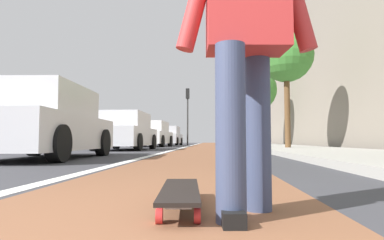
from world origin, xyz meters
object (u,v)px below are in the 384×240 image
object	(u,v)px
traffic_light	(188,106)
street_tree_far	(255,90)
parked_car_near	(44,124)
street_tree_mid	(286,56)
skateboard	(180,192)
parked_car_mid	(126,132)
parked_car_end	(168,136)
skater_person	(246,29)
parked_car_far	(152,135)

from	to	relation	value
traffic_light	street_tree_far	bearing A→B (deg)	-135.11
traffic_light	parked_car_near	bearing A→B (deg)	175.14
parked_car_near	street_tree_mid	xyz separation A→B (m)	(5.53, -6.24, 2.78)
skateboard	traffic_light	distance (m)	23.55
parked_car_mid	parked_car_end	xyz separation A→B (m)	(12.60, 0.05, -0.01)
skater_person	street_tree_far	world-z (taller)	street_tree_far
skateboard	parked_car_end	bearing A→B (deg)	7.98
parked_car_far	traffic_light	bearing A→B (deg)	-15.37
traffic_light	street_tree_far	size ratio (longest dim) A/B	0.91
skateboard	skater_person	size ratio (longest dim) A/B	0.52
parked_car_near	skateboard	bearing A→B (deg)	-144.85
parked_car_mid	parked_car_far	size ratio (longest dim) A/B	0.98
skater_person	traffic_light	bearing A→B (deg)	4.98
parked_car_far	parked_car_end	bearing A→B (deg)	-0.66
skater_person	traffic_light	distance (m)	23.63
parked_car_end	street_tree_mid	bearing A→B (deg)	-154.78
parked_car_near	parked_car_mid	world-z (taller)	parked_car_near
parked_car_end	street_tree_far	xyz separation A→B (m)	(-4.82, -6.24, 2.84)
parked_car_end	street_tree_far	world-z (taller)	street_tree_far
skater_person	parked_car_end	distance (m)	23.87
skateboard	parked_car_far	bearing A→B (deg)	11.00
parked_car_mid	traffic_light	size ratio (longest dim) A/B	0.95
parked_car_near	parked_car_mid	distance (m)	6.18
parked_car_near	street_tree_far	bearing A→B (deg)	-24.07
skater_person	street_tree_far	xyz separation A→B (m)	(18.78, -2.61, 2.60)
skateboard	parked_car_near	size ratio (longest dim) A/B	0.21
parked_car_mid	parked_car_end	world-z (taller)	parked_car_mid
traffic_light	street_tree_far	world-z (taller)	street_tree_far
parked_car_near	parked_car_end	distance (m)	18.78
skateboard	parked_car_far	xyz separation A→B (m)	(17.27, 3.36, 0.63)
skateboard	parked_car_far	size ratio (longest dim) A/B	0.20
skateboard	traffic_light	size ratio (longest dim) A/B	0.19
traffic_light	street_tree_far	distance (m)	6.61
parked_car_near	parked_car_far	distance (m)	12.60
parked_car_end	street_tree_mid	distance (m)	14.90
skater_person	parked_car_near	bearing A→B (deg)	37.01
street_tree_far	parked_car_near	bearing A→B (deg)	155.93
parked_car_far	street_tree_far	bearing A→B (deg)	-77.81
traffic_light	street_tree_mid	world-z (taller)	street_tree_mid
parked_car_mid	street_tree_far	world-z (taller)	street_tree_far
skateboard	street_tree_mid	distance (m)	11.15
skater_person	traffic_light	size ratio (longest dim) A/B	0.37
parked_car_far	skateboard	bearing A→B (deg)	-169.00
skateboard	street_tree_far	distance (m)	19.17
parked_car_near	traffic_light	xyz separation A→B (m)	(18.63, -1.59, 2.35)
parked_car_mid	parked_car_far	world-z (taller)	parked_car_far
parked_car_end	street_tree_mid	world-z (taller)	street_tree_mid
skater_person	street_tree_far	distance (m)	19.14
traffic_light	street_tree_mid	xyz separation A→B (m)	(-13.10, -4.65, 0.43)
parked_car_mid	traffic_light	world-z (taller)	traffic_light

